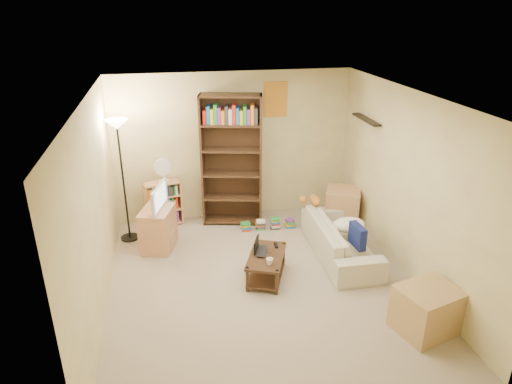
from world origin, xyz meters
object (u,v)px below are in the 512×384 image
tall_bookshelf (232,158)px  short_bookshelf (163,204)px  coffee_table (266,264)px  mug (270,262)px  tv_stand (158,229)px  laptop (265,251)px  side_table (342,207)px  desk_fan (163,170)px  end_cabinet (427,310)px  floor_lamp (119,146)px  television (155,198)px  tabby_cat (313,200)px  sofa (341,238)px

tall_bookshelf → short_bookshelf: size_ratio=2.83×
coffee_table → mug: bearing=-71.4°
tv_stand → laptop: bearing=-19.4°
mug → side_table: (1.64, 1.60, -0.09)m
laptop → desk_fan: desk_fan is taller
desk_fan → end_cabinet: desk_fan is taller
mug → short_bookshelf: size_ratio=0.13×
tall_bookshelf → end_cabinet: 3.76m
floor_lamp → laptop: bearing=-38.0°
mug → side_table: bearing=44.2°
television → side_table: 3.11m
coffee_table → laptop: 0.17m
short_bookshelf → side_table: size_ratio=1.23×
coffee_table → laptop: (-0.00, 0.07, 0.15)m
laptop → television: 1.85m
television → tabby_cat: bearing=-73.3°
laptop → mug: mug is taller
floor_lamp → coffee_table: bearing=-39.3°
floor_lamp → end_cabinet: 4.72m
laptop → tall_bookshelf: 1.91m
short_bookshelf → floor_lamp: 1.35m
laptop → desk_fan: (-1.29, 1.82, 0.63)m
end_cabinet → laptop: bearing=136.4°
tabby_cat → side_table: (0.62, 0.25, -0.29)m
mug → television: size_ratio=0.15×
side_table → end_cabinet: size_ratio=0.96×
tv_stand → mug: bearing=-26.8°
end_cabinet → side_table: bearing=88.6°
laptop → coffee_table: bearing=-160.3°
tabby_cat → floor_lamp: (-2.90, 0.44, 0.94)m
short_bookshelf → floor_lamp: floor_lamp is taller
laptop → tv_stand: size_ratio=0.58×
laptop → end_cabinet: 2.16m
tabby_cat → end_cabinet: 2.60m
television → tall_bookshelf: 1.45m
coffee_table → sofa: bearing=40.0°
tabby_cat → coffee_table: tabby_cat is taller
short_bookshelf → desk_fan: 0.62m
mug → desk_fan: 2.56m
tall_bookshelf → end_cabinet: (1.73, -3.22, -0.88)m
floor_lamp → end_cabinet: (3.45, -2.96, -1.28)m
short_bookshelf → side_table: (2.96, -0.58, -0.07)m
television → floor_lamp: 0.93m
coffee_table → end_cabinet: 2.10m
television → sofa: bearing=-88.1°
tall_bookshelf → tabby_cat: bearing=-17.3°
desk_fan → floor_lamp: size_ratio=0.21×
sofa → tabby_cat: size_ratio=4.41×
tv_stand → coffee_table: bearing=-21.1°
tabby_cat → television: 2.45m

